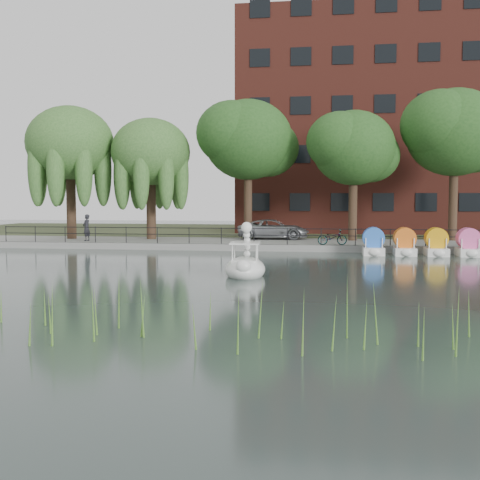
% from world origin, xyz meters
% --- Properties ---
extents(ground_plane, '(120.00, 120.00, 0.00)m').
position_xyz_m(ground_plane, '(0.00, 0.00, 0.00)').
color(ground_plane, '#3B4746').
extents(promenade, '(40.00, 6.00, 0.40)m').
position_xyz_m(promenade, '(0.00, 16.00, 0.20)').
color(promenade, gray).
rests_on(promenade, ground_plane).
extents(kerb, '(40.00, 0.25, 0.40)m').
position_xyz_m(kerb, '(0.00, 13.05, 0.20)').
color(kerb, gray).
rests_on(kerb, ground_plane).
extents(land_strip, '(60.00, 22.00, 0.36)m').
position_xyz_m(land_strip, '(0.00, 30.00, 0.18)').
color(land_strip, '#47512D').
rests_on(land_strip, ground_plane).
extents(railing, '(32.00, 0.05, 1.00)m').
position_xyz_m(railing, '(0.00, 13.25, 1.15)').
color(railing, black).
rests_on(railing, promenade).
extents(apartment_building, '(20.00, 10.07, 18.00)m').
position_xyz_m(apartment_building, '(7.00, 29.97, 9.36)').
color(apartment_building, '#4C1E16').
rests_on(apartment_building, land_strip).
extents(willow_left, '(5.88, 5.88, 9.01)m').
position_xyz_m(willow_left, '(-13.00, 16.50, 6.87)').
color(willow_left, '#473323').
rests_on(willow_left, promenade).
extents(willow_mid, '(5.32, 5.32, 8.15)m').
position_xyz_m(willow_mid, '(-7.50, 17.00, 6.25)').
color(willow_mid, '#473323').
rests_on(willow_mid, promenade).
extents(broadleaf_center, '(6.00, 6.00, 9.25)m').
position_xyz_m(broadleaf_center, '(-1.00, 18.00, 7.06)').
color(broadleaf_center, '#473323').
rests_on(broadleaf_center, promenade).
extents(broadleaf_right, '(5.40, 5.40, 8.32)m').
position_xyz_m(broadleaf_right, '(6.00, 17.50, 6.39)').
color(broadleaf_right, '#473323').
rests_on(broadleaf_right, promenade).
extents(broadleaf_far, '(6.30, 6.30, 9.71)m').
position_xyz_m(broadleaf_far, '(12.50, 18.50, 7.40)').
color(broadleaf_far, '#473323').
rests_on(broadleaf_far, promenade).
extents(minivan, '(2.79, 5.63, 1.53)m').
position_xyz_m(minivan, '(0.74, 17.93, 1.17)').
color(minivan, gray).
rests_on(minivan, promenade).
extents(bicycle, '(0.79, 1.78, 1.00)m').
position_xyz_m(bicycle, '(4.66, 13.38, 0.90)').
color(bicycle, gray).
rests_on(bicycle, promenade).
extents(pedestrian, '(0.59, 0.78, 1.98)m').
position_xyz_m(pedestrian, '(-11.05, 14.40, 1.39)').
color(pedestrian, black).
rests_on(pedestrian, promenade).
extents(swan_boat, '(1.80, 2.71, 2.18)m').
position_xyz_m(swan_boat, '(1.08, 1.53, 0.48)').
color(swan_boat, white).
rests_on(swan_boat, ground_plane).
extents(pedal_boat_row, '(11.35, 1.70, 1.40)m').
position_xyz_m(pedal_boat_row, '(12.02, 11.73, 0.61)').
color(pedal_boat_row, white).
rests_on(pedal_boat_row, ground_plane).
extents(reed_bank, '(24.00, 2.40, 1.20)m').
position_xyz_m(reed_bank, '(2.00, -9.50, 0.60)').
color(reed_bank, '#669938').
rests_on(reed_bank, ground_plane).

